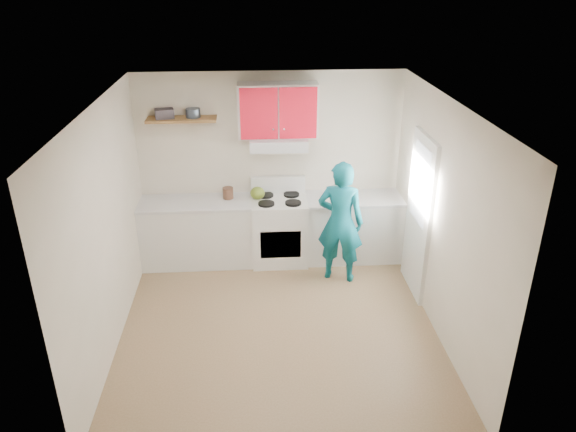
{
  "coord_description": "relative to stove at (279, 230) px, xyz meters",
  "views": [
    {
      "loc": [
        -0.25,
        -5.21,
        3.82
      ],
      "look_at": [
        0.15,
        0.55,
        1.15
      ],
      "focal_mm": 33.75,
      "sensor_mm": 36.0,
      "label": 1
    }
  ],
  "objects": [
    {
      "name": "counter_right",
      "position": [
        1.04,
        0.02,
        -0.01
      ],
      "size": [
        1.32,
        0.6,
        0.9
      ],
      "primitive_type": "cube",
      "color": "silver",
      "rests_on": "floor"
    },
    {
      "name": "books",
      "position": [
        -1.46,
        0.18,
        1.64
      ],
      "size": [
        0.27,
        0.22,
        0.12
      ],
      "primitive_type": "cube",
      "rotation": [
        0.0,
        0.0,
        0.23
      ],
      "color": "#393239",
      "rests_on": "shelf"
    },
    {
      "name": "cutting_board",
      "position": [
        0.68,
        -0.04,
        0.45
      ],
      "size": [
        0.35,
        0.3,
        0.02
      ],
      "primitive_type": "cube",
      "rotation": [
        0.0,
        0.0,
        -0.31
      ],
      "color": "olive",
      "rests_on": "counter_right"
    },
    {
      "name": "floor",
      "position": [
        -0.1,
        -1.57,
        -0.46
      ],
      "size": [
        3.8,
        3.8,
        0.0
      ],
      "primitive_type": "plane",
      "color": "brown",
      "rests_on": "ground"
    },
    {
      "name": "door_glass",
      "position": [
        1.65,
        -0.88,
        0.99
      ],
      "size": [
        0.01,
        0.55,
        0.95
      ],
      "primitive_type": "cube",
      "color": "white",
      "rests_on": "door"
    },
    {
      "name": "door",
      "position": [
        1.68,
        -0.88,
        0.56
      ],
      "size": [
        0.05,
        0.85,
        2.05
      ],
      "primitive_type": "cube",
      "color": "white",
      "rests_on": "floor"
    },
    {
      "name": "right_wall",
      "position": [
        1.7,
        -1.57,
        0.84
      ],
      "size": [
        0.04,
        3.8,
        2.6
      ],
      "primitive_type": "cube",
      "color": "beige",
      "rests_on": "floor"
    },
    {
      "name": "left_wall",
      "position": [
        -1.9,
        -1.57,
        0.84
      ],
      "size": [
        0.04,
        3.8,
        2.6
      ],
      "primitive_type": "cube",
      "color": "beige",
      "rests_on": "floor"
    },
    {
      "name": "person",
      "position": [
        0.76,
        -0.55,
        0.36
      ],
      "size": [
        0.69,
        0.56,
        1.65
      ],
      "primitive_type": "imported",
      "rotation": [
        0.0,
        0.0,
        2.83
      ],
      "color": "#0B5D6B",
      "rests_on": "floor"
    },
    {
      "name": "upper_cabinets",
      "position": [
        0.0,
        0.16,
        1.66
      ],
      "size": [
        1.02,
        0.33,
        0.7
      ],
      "primitive_type": "cube",
      "color": "#B60F21",
      "rests_on": "back_wall"
    },
    {
      "name": "tin",
      "position": [
        -1.1,
        0.2,
        1.64
      ],
      "size": [
        0.2,
        0.2,
        0.12
      ],
      "primitive_type": "cylinder",
      "rotation": [
        0.0,
        0.0,
        0.08
      ],
      "color": "#333D4C",
      "rests_on": "shelf"
    },
    {
      "name": "crock",
      "position": [
        -0.7,
        0.11,
        0.53
      ],
      "size": [
        0.19,
        0.19,
        0.18
      ],
      "primitive_type": "cylinder",
      "rotation": [
        0.0,
        0.0,
        0.37
      ],
      "color": "#482C1F",
      "rests_on": "counter_left"
    },
    {
      "name": "kettle",
      "position": [
        -0.29,
        0.06,
        0.55
      ],
      "size": [
        0.24,
        0.24,
        0.17
      ],
      "primitive_type": "ellipsoid",
      "rotation": [
        0.0,
        0.0,
        -0.25
      ],
      "color": "#5F7320",
      "rests_on": "stove"
    },
    {
      "name": "silicone_mat",
      "position": [
        1.37,
        0.0,
        0.44
      ],
      "size": [
        0.35,
        0.29,
        0.01
      ],
      "primitive_type": "cube",
      "rotation": [
        0.0,
        0.0,
        -0.04
      ],
      "color": "red",
      "rests_on": "counter_right"
    },
    {
      "name": "ceiling",
      "position": [
        -0.1,
        -1.57,
        2.14
      ],
      "size": [
        3.6,
        3.8,
        0.04
      ],
      "primitive_type": "cube",
      "color": "white",
      "rests_on": "floor"
    },
    {
      "name": "range_hood",
      "position": [
        0.0,
        0.1,
        1.24
      ],
      "size": [
        0.76,
        0.44,
        0.15
      ],
      "primitive_type": "cube",
      "color": "silver",
      "rests_on": "back_wall"
    },
    {
      "name": "shelf",
      "position": [
        -1.25,
        0.18,
        1.56
      ],
      "size": [
        0.9,
        0.3,
        0.04
      ],
      "primitive_type": "cube",
      "color": "brown",
      "rests_on": "back_wall"
    },
    {
      "name": "front_wall",
      "position": [
        -0.1,
        -3.47,
        0.84
      ],
      "size": [
        3.6,
        0.04,
        2.6
      ],
      "primitive_type": "cube",
      "color": "beige",
      "rests_on": "floor"
    },
    {
      "name": "stove",
      "position": [
        0.0,
        0.0,
        0.0
      ],
      "size": [
        0.76,
        0.65,
        0.92
      ],
      "primitive_type": "cube",
      "color": "white",
      "rests_on": "floor"
    },
    {
      "name": "counter_left",
      "position": [
        -1.14,
        0.02,
        -0.01
      ],
      "size": [
        1.52,
        0.6,
        0.9
      ],
      "primitive_type": "cube",
      "color": "silver",
      "rests_on": "floor"
    },
    {
      "name": "back_wall",
      "position": [
        -0.1,
        0.32,
        0.84
      ],
      "size": [
        3.6,
        0.04,
        2.6
      ],
      "primitive_type": "cube",
      "color": "beige",
      "rests_on": "floor"
    }
  ]
}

